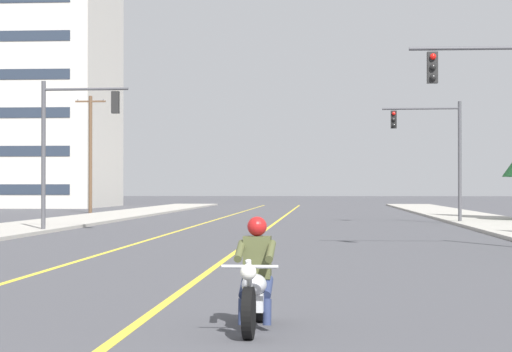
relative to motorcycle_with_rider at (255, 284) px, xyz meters
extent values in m
cube|color=yellow|center=(-1.63, 38.44, -0.58)|extent=(0.16, 100.00, 0.01)
cube|color=yellow|center=(-5.25, 38.44, -0.58)|extent=(0.16, 100.00, 0.01)
cube|color=#ADA89E|center=(9.47, 33.44, -0.52)|extent=(4.40, 110.00, 0.14)
cube|color=#ADA89E|center=(-12.34, 33.44, -0.52)|extent=(4.40, 110.00, 0.14)
cylinder|color=black|center=(-0.02, -0.82, -0.27)|extent=(0.14, 0.64, 0.64)
cylinder|color=black|center=(0.02, 0.72, -0.27)|extent=(0.14, 0.64, 0.64)
cylinder|color=silver|center=(-0.02, -0.72, 0.05)|extent=(0.08, 0.33, 0.68)
sphere|color=white|center=(-0.03, -0.87, 0.23)|extent=(0.20, 0.20, 0.20)
cylinder|color=silver|center=(-0.02, -0.67, 0.28)|extent=(0.70, 0.07, 0.04)
ellipsoid|color=#B7BABF|center=(0.00, -0.17, 0.01)|extent=(0.34, 0.57, 0.28)
cube|color=silver|center=(0.00, -0.05, -0.22)|extent=(0.25, 0.45, 0.24)
cube|color=black|center=(0.01, 0.27, -0.05)|extent=(0.30, 0.53, 0.12)
cube|color=#B7BABF|center=(0.02, 0.67, 0.03)|extent=(0.21, 0.37, 0.08)
cylinder|color=silver|center=(-0.13, 0.35, -0.29)|extent=(0.10, 0.55, 0.08)
cube|color=#4C512D|center=(0.01, 0.23, 0.33)|extent=(0.37, 0.25, 0.56)
sphere|color=#B21919|center=(0.01, 0.21, 0.74)|extent=(0.26, 0.26, 0.26)
cylinder|color=navy|center=(0.14, 0.09, -0.05)|extent=(0.15, 0.44, 0.30)
cylinder|color=navy|center=(0.16, -0.09, -0.35)|extent=(0.11, 0.16, 0.35)
cylinder|color=#4C512D|center=(0.20, -0.04, 0.43)|extent=(0.12, 0.53, 0.27)
cylinder|color=navy|center=(-0.14, 0.09, -0.05)|extent=(0.15, 0.44, 0.30)
cylinder|color=navy|center=(-0.16, -0.09, -0.35)|extent=(0.11, 0.16, 0.35)
cylinder|color=#4C512D|center=(-0.20, -0.02, 0.43)|extent=(0.12, 0.53, 0.27)
cylinder|color=#47474C|center=(5.58, 15.77, 5.26)|extent=(4.48, 0.13, 0.11)
cube|color=black|center=(4.02, 15.77, 4.71)|extent=(0.30, 0.24, 0.90)
sphere|color=red|center=(4.02, 15.61, 5.01)|extent=(0.18, 0.18, 0.18)
sphere|color=black|center=(4.02, 15.61, 4.71)|extent=(0.18, 0.18, 0.18)
sphere|color=black|center=(4.02, 15.61, 4.41)|extent=(0.18, 0.18, 0.18)
cylinder|color=#47474C|center=(-10.57, 26.60, 2.51)|extent=(0.18, 0.18, 6.20)
cylinder|color=#47474C|center=(-8.80, 26.53, 5.26)|extent=(3.53, 0.24, 0.11)
cube|color=black|center=(-7.56, 26.49, 4.71)|extent=(0.31, 0.25, 0.90)
sphere|color=red|center=(-7.56, 26.65, 5.01)|extent=(0.18, 0.18, 0.18)
sphere|color=black|center=(-7.56, 26.65, 4.71)|extent=(0.18, 0.18, 0.18)
sphere|color=black|center=(-7.56, 26.65, 4.41)|extent=(0.18, 0.18, 0.18)
cylinder|color=#47474C|center=(7.74, 37.26, 2.51)|extent=(0.18, 0.18, 6.20)
cylinder|color=#47474C|center=(5.80, 37.35, 5.26)|extent=(3.89, 0.28, 0.11)
cube|color=black|center=(4.44, 37.41, 4.71)|extent=(0.31, 0.25, 0.90)
sphere|color=red|center=(4.43, 37.25, 5.01)|extent=(0.18, 0.18, 0.18)
sphere|color=black|center=(4.43, 37.25, 4.71)|extent=(0.18, 0.18, 0.18)
sphere|color=black|center=(4.43, 37.25, 4.41)|extent=(0.18, 0.18, 0.18)
cylinder|color=brown|center=(-15.92, 56.77, 3.64)|extent=(0.26, 0.26, 8.45)
cube|color=brown|center=(-15.92, 56.77, 7.47)|extent=(2.21, 0.12, 0.12)
cylinder|color=slate|center=(-16.85, 56.77, 7.57)|extent=(0.08, 0.08, 0.12)
cylinder|color=slate|center=(-15.00, 56.77, 7.57)|extent=(0.08, 0.08, 0.12)
cube|color=beige|center=(-29.00, 77.71, 11.06)|extent=(19.15, 15.10, 23.30)
camera|label=1|loc=(0.89, -12.64, 1.26)|focal=68.59mm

